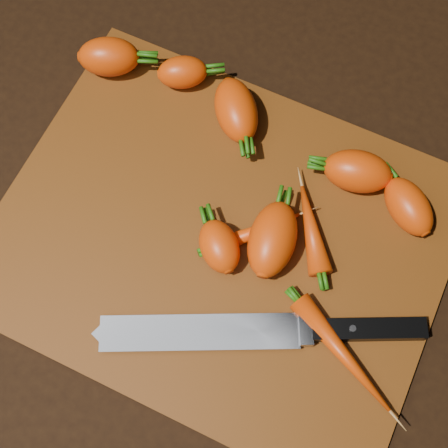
% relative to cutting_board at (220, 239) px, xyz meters
% --- Properties ---
extents(ground, '(2.00, 2.00, 0.01)m').
position_rel_cutting_board_xyz_m(ground, '(0.00, 0.00, -0.01)').
color(ground, black).
extents(cutting_board, '(0.50, 0.40, 0.01)m').
position_rel_cutting_board_xyz_m(cutting_board, '(0.00, 0.00, 0.00)').
color(cutting_board, '#4E2609').
rests_on(cutting_board, ground).
extents(carrot_0, '(0.09, 0.07, 0.05)m').
position_rel_cutting_board_xyz_m(carrot_0, '(-0.22, 0.15, 0.03)').
color(carrot_0, '#E1450D').
rests_on(carrot_0, cutting_board).
extents(carrot_1, '(0.07, 0.07, 0.04)m').
position_rel_cutting_board_xyz_m(carrot_1, '(0.01, -0.02, 0.03)').
color(carrot_1, '#E1450D').
rests_on(carrot_1, cutting_board).
extents(carrot_2, '(0.09, 0.10, 0.05)m').
position_rel_cutting_board_xyz_m(carrot_2, '(-0.05, 0.14, 0.03)').
color(carrot_2, '#E1450D').
rests_on(carrot_2, cutting_board).
extents(carrot_3, '(0.07, 0.10, 0.05)m').
position_rel_cutting_board_xyz_m(carrot_3, '(0.06, 0.01, 0.03)').
color(carrot_3, '#E1450D').
rests_on(carrot_3, cutting_board).
extents(carrot_4, '(0.09, 0.07, 0.05)m').
position_rel_cutting_board_xyz_m(carrot_4, '(0.11, 0.13, 0.03)').
color(carrot_4, '#E1450D').
rests_on(carrot_4, cutting_board).
extents(carrot_5, '(0.07, 0.07, 0.04)m').
position_rel_cutting_board_xyz_m(carrot_5, '(-0.13, 0.17, 0.03)').
color(carrot_5, '#E1450D').
rests_on(carrot_5, cutting_board).
extents(carrot_6, '(0.09, 0.08, 0.04)m').
position_rel_cutting_board_xyz_m(carrot_6, '(0.18, 0.12, 0.03)').
color(carrot_6, '#E1450D').
rests_on(carrot_6, cutting_board).
extents(carrot_7, '(0.08, 0.09, 0.02)m').
position_rel_cutting_board_xyz_m(carrot_7, '(0.04, 0.02, 0.02)').
color(carrot_7, '#E1450D').
rests_on(carrot_7, cutting_board).
extents(carrot_8, '(0.14, 0.09, 0.03)m').
position_rel_cutting_board_xyz_m(carrot_8, '(0.17, -0.07, 0.02)').
color(carrot_8, '#E1450D').
rests_on(carrot_8, cutting_board).
extents(carrot_9, '(0.08, 0.10, 0.03)m').
position_rel_cutting_board_xyz_m(carrot_9, '(0.09, 0.05, 0.02)').
color(carrot_9, '#E1450D').
rests_on(carrot_9, cutting_board).
extents(knife, '(0.33, 0.18, 0.02)m').
position_rel_cutting_board_xyz_m(knife, '(0.05, -0.10, 0.01)').
color(knife, gray).
rests_on(knife, cutting_board).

